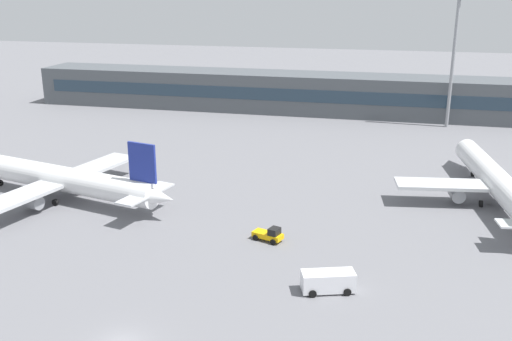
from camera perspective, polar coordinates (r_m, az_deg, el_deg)
name	(u,v)px	position (r m, az deg, el deg)	size (l,w,h in m)	color
ground_plane	(243,189)	(85.81, -1.32, -1.81)	(400.00, 400.00, 0.00)	slate
terminal_building	(303,93)	(138.11, 4.66, 7.59)	(129.86, 12.13, 9.00)	#4C5156
airplane_near	(55,177)	(86.03, -19.13, -0.65)	(39.45, 27.94, 9.87)	white
airplane_mid	(497,182)	(86.26, 22.53, -1.01)	(27.86, 39.63, 9.81)	white
baggage_tug_yellow	(269,234)	(68.56, 1.33, -6.29)	(3.89, 2.69, 1.75)	#F2B20C
service_van_white	(328,281)	(58.21, 7.10, -10.71)	(5.57, 3.57, 2.08)	white
floodlight_tower_west	(454,50)	(127.58, 18.86, 11.12)	(3.20, 0.80, 28.00)	gray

